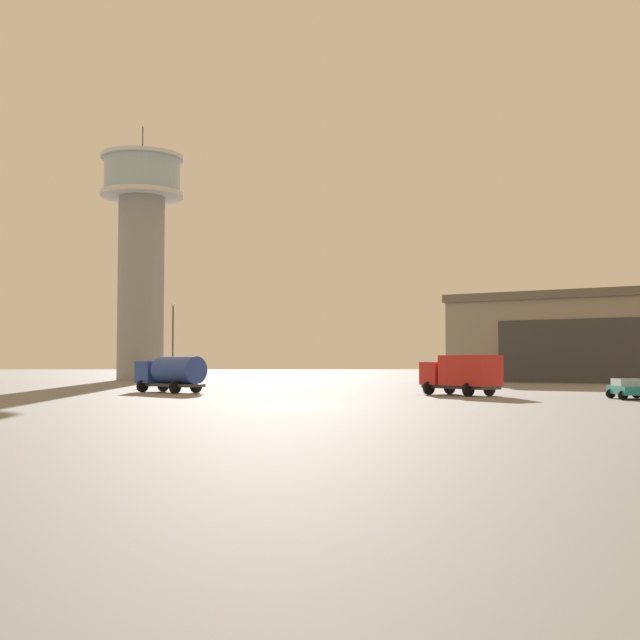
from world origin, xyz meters
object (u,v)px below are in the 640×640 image
control_tower (142,244)px  car_teal (629,388)px  truck_box_red (462,373)px  light_post_west (173,335)px  truck_fuel_tanker_blue (171,372)px

control_tower → car_teal: (42.21, -54.93, -17.27)m
control_tower → car_teal: control_tower is taller
truck_box_red → light_post_west: light_post_west is taller
truck_fuel_tanker_blue → light_post_west: (-4.59, 33.40, 4.01)m
truck_fuel_tanker_blue → car_teal: 34.38m
light_post_west → control_tower: bearing=121.1°
control_tower → light_post_west: control_tower is taller
truck_fuel_tanker_blue → car_teal: (32.08, -12.34, -0.89)m
truck_box_red → light_post_west: bearing=0.6°
truck_box_red → car_teal: (9.92, -6.17, -0.91)m
control_tower → truck_box_red: control_tower is taller
control_tower → truck_fuel_tanker_blue: control_tower is taller
control_tower → car_teal: bearing=-52.5°
truck_fuel_tanker_blue → light_post_west: bearing=-36.7°
car_teal → light_post_west: size_ratio=0.45×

